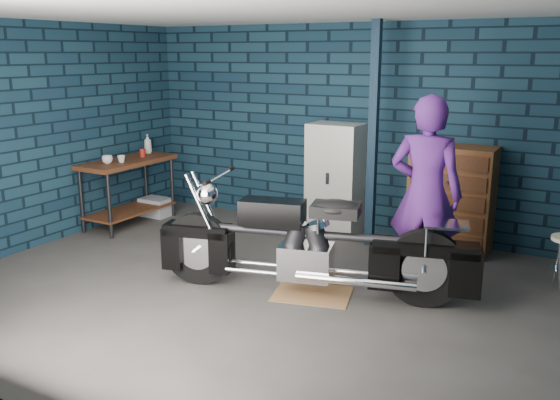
# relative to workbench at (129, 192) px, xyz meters

# --- Properties ---
(ground) EXTENTS (6.00, 6.00, 0.00)m
(ground) POSITION_rel_workbench_xyz_m (2.68, -1.18, -0.46)
(ground) COLOR #474442
(ground) RESTS_ON ground
(room_walls) EXTENTS (6.02, 5.01, 2.71)m
(room_walls) POSITION_rel_workbench_xyz_m (2.68, -0.62, 1.45)
(room_walls) COLOR #0F2535
(room_walls) RESTS_ON ground
(support_post) EXTENTS (0.10, 0.10, 2.70)m
(support_post) POSITION_rel_workbench_xyz_m (3.23, 0.77, 0.90)
(support_post) COLOR #112335
(support_post) RESTS_ON ground
(workbench) EXTENTS (0.60, 1.40, 0.91)m
(workbench) POSITION_rel_workbench_xyz_m (0.00, 0.00, 0.00)
(workbench) COLOR #5A2E1B
(workbench) RESTS_ON ground
(drip_mat) EXTENTS (0.87, 0.74, 0.01)m
(drip_mat) POSITION_rel_workbench_xyz_m (3.31, -0.98, -0.45)
(drip_mat) COLOR #966B41
(drip_mat) RESTS_ON ground
(motorcycle) EXTENTS (2.76, 1.38, 1.18)m
(motorcycle) POSITION_rel_workbench_xyz_m (3.31, -0.98, 0.13)
(motorcycle) COLOR black
(motorcycle) RESTS_ON ground
(person) EXTENTS (0.74, 0.52, 1.95)m
(person) POSITION_rel_workbench_xyz_m (4.19, -0.28, 0.52)
(person) COLOR #532079
(person) RESTS_ON ground
(storage_bin) EXTENTS (0.43, 0.30, 0.27)m
(storage_bin) POSITION_rel_workbench_xyz_m (0.02, 0.50, -0.32)
(storage_bin) COLOR #96999E
(storage_bin) RESTS_ON ground
(locker) EXTENTS (0.67, 0.48, 1.44)m
(locker) POSITION_rel_workbench_xyz_m (2.62, 1.05, 0.27)
(locker) COLOR silver
(locker) RESTS_ON ground
(tool_chest) EXTENTS (0.95, 0.53, 1.27)m
(tool_chest) POSITION_rel_workbench_xyz_m (4.14, 1.05, 0.18)
(tool_chest) COLOR brown
(tool_chest) RESTS_ON ground
(cup_a) EXTENTS (0.17, 0.17, 0.11)m
(cup_a) POSITION_rel_workbench_xyz_m (-0.01, -0.35, 0.51)
(cup_a) COLOR beige
(cup_a) RESTS_ON workbench
(cup_b) EXTENTS (0.11, 0.11, 0.10)m
(cup_b) POSITION_rel_workbench_xyz_m (0.10, -0.20, 0.50)
(cup_b) COLOR beige
(cup_b) RESTS_ON workbench
(mug_red) EXTENTS (0.10, 0.10, 0.11)m
(mug_red) POSITION_rel_workbench_xyz_m (0.04, 0.27, 0.51)
(mug_red) COLOR maroon
(mug_red) RESTS_ON workbench
(bottle) EXTENTS (0.14, 0.14, 0.28)m
(bottle) POSITION_rel_workbench_xyz_m (-0.10, 0.54, 0.59)
(bottle) COLOR #96999E
(bottle) RESTS_ON workbench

